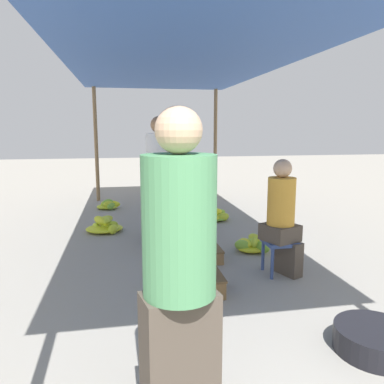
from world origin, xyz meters
The scene contains 15 objects.
canopy_post_back_left centered at (-1.35, 7.47, 1.25)m, with size 0.08×0.08×2.49m, color olive.
canopy_post_back_right centered at (1.35, 7.47, 1.25)m, with size 0.08×0.08×2.49m, color olive.
canopy_tarp centered at (0.00, 3.88, 2.51)m, with size 3.10×7.57×0.04m, color #33569E.
vendor_foreground centered at (-0.53, 0.68, 0.89)m, with size 0.43×0.43×1.71m.
stool centered at (0.90, 2.69, 0.31)m, with size 0.34×0.34×0.39m.
vendor_seated centered at (0.91, 2.68, 0.66)m, with size 0.44×0.44×1.29m.
basin_black centered at (0.98, 1.16, 0.09)m, with size 0.59×0.59×0.18m.
banana_pile_left_0 centered at (-1.09, 4.81, 0.10)m, with size 0.57×0.54×0.26m.
banana_pile_left_1 centered at (-1.09, 6.54, 0.08)m, with size 0.49×0.56×0.20m.
banana_pile_right_0 centered at (0.85, 3.48, 0.09)m, with size 0.47×0.46×0.22m.
banana_pile_right_1 centered at (0.77, 5.22, 0.09)m, with size 0.55×0.54×0.22m.
crate_near centered at (-0.09, 4.16, 0.12)m, with size 0.51×0.51×0.24m.
crate_mid centered at (-0.10, 2.39, 0.10)m, with size 0.49×0.49×0.19m.
crate_far centered at (0.15, 3.25, 0.08)m, with size 0.43×0.43×0.16m.
shopper_walking_mid centered at (-0.28, 4.17, 0.92)m, with size 0.50×0.50×1.77m.
Camera 1 is at (-0.79, -1.05, 1.61)m, focal length 35.00 mm.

